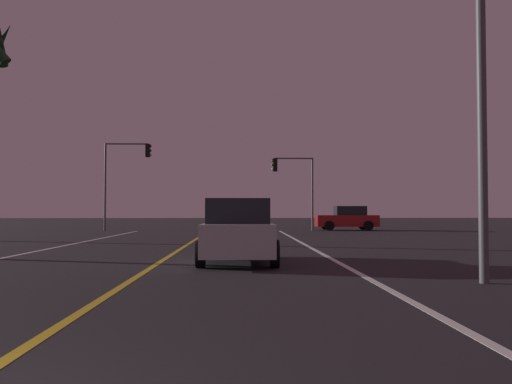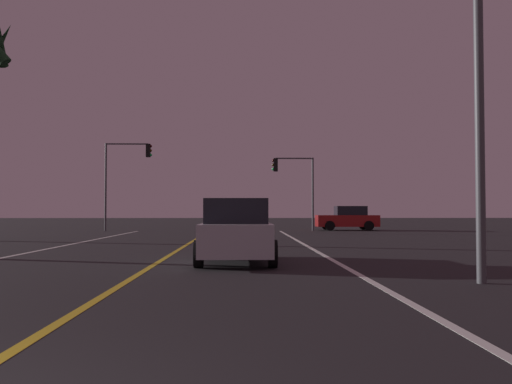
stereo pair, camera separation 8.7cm
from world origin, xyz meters
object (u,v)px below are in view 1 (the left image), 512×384
Objects in this scene: car_crossing_side at (347,219)px; traffic_light_near_left at (127,166)px; traffic_light_near_right at (292,176)px; street_lamp_right_near at (453,45)px; car_lead_same_lane at (238,232)px.

car_crossing_side is 0.72× the size of traffic_light_near_left.
street_lamp_right_near is (0.60, -27.54, 0.86)m from traffic_light_near_right.
traffic_light_near_left is 30.02m from street_lamp_right_near.
car_lead_same_lane is at bearing -71.58° from traffic_light_near_left.
traffic_light_near_right is (-3.98, -1.04, 2.92)m from car_crossing_side.
car_lead_same_lane is 0.86× the size of traffic_light_near_right.
traffic_light_near_right is 0.70× the size of street_lamp_right_near.
street_lamp_right_near is (-3.37, -28.58, 3.78)m from car_crossing_side.
traffic_light_near_left is (-15.31, -1.04, 3.59)m from car_crossing_side.
car_lead_same_lane is at bearing 72.69° from car_crossing_side.
car_lead_same_lane is 1.00× the size of car_crossing_side.
traffic_light_near_left reaches higher than car_crossing_side.
car_crossing_side is at bearing 3.87° from traffic_light_near_left.
street_lamp_right_near is (4.19, -4.30, 3.78)m from car_lead_same_lane.
street_lamp_right_near is at bearing 83.27° from car_crossing_side.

